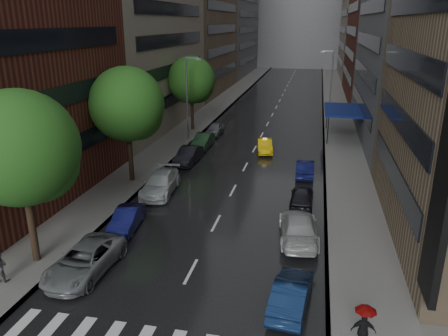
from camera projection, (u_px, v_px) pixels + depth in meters
The scene contains 17 objects.
ground at pixel (166, 319), 19.54m from camera, with size 220.00×220.00×0.00m, color gray.
road at pixel (275, 109), 65.90m from camera, with size 14.00×140.00×0.01m, color black.
sidewalk_left at pixel (217, 107), 67.64m from camera, with size 4.00×140.00×0.15m, color gray.
sidewalk_right at pixel (336, 111), 64.12m from camera, with size 4.00×140.00×0.15m, color gray.
buildings_left at pixel (193, 0), 71.88m from camera, with size 8.00×108.00×38.00m.
buildings_right at pixel (385, 4), 64.38m from camera, with size 8.05×109.10×36.00m.
building_far at pixel (301, 9), 123.84m from camera, with size 40.00×14.00×32.00m, color slate.
tree_near at pixel (20, 148), 22.08m from camera, with size 6.01×6.01×9.57m.
tree_mid at pixel (127, 104), 34.28m from camera, with size 5.92×5.92×9.44m.
tree_far at pixel (191, 80), 51.42m from camera, with size 5.58×5.58×8.89m.
taxi at pixel (265, 146), 44.23m from camera, with size 1.41×4.05×1.33m, color #DDB10B.
parked_cars_left at pixel (166, 179), 34.78m from camera, with size 2.75×35.24×1.59m.
parked_cars_right at pixel (300, 216), 28.06m from camera, with size 2.80×23.07×1.60m.
ped_red_umbrella at pixel (364, 324), 17.20m from camera, with size 0.98×0.82×2.01m.
street_lamp_left at pixel (188, 97), 47.31m from camera, with size 1.74×0.22×9.00m.
street_lamp_right at pixel (331, 83), 58.20m from camera, with size 1.74×0.22×9.00m.
awning at pixel (343, 110), 49.24m from camera, with size 4.00×8.00×3.12m.
Camera 1 is at (5.91, -15.47, 12.66)m, focal length 35.00 mm.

